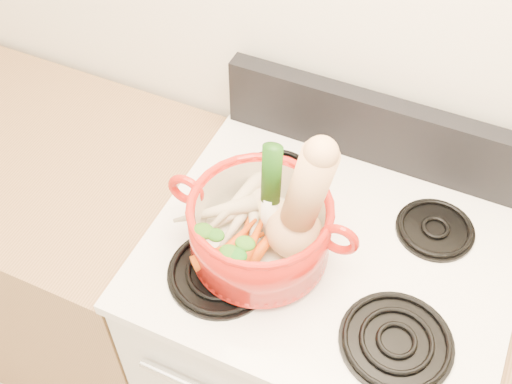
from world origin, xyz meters
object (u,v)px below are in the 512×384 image
at_px(squash, 303,203).
at_px(leek, 270,193).
at_px(stove_body, 316,352).
at_px(dutch_oven, 260,229).

bearing_deg(squash, leek, 167.20).
distance_m(stove_body, dutch_oven, 0.60).
bearing_deg(leek, dutch_oven, -117.14).
relative_size(dutch_oven, leek, 1.12).
bearing_deg(dutch_oven, leek, 69.24).
xyz_separation_m(dutch_oven, leek, (0.01, 0.03, 0.09)).
bearing_deg(squash, dutch_oven, -173.20).
bearing_deg(dutch_oven, stove_body, 27.87).
height_order(dutch_oven, squash, squash).
bearing_deg(dutch_oven, squash, 7.77).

